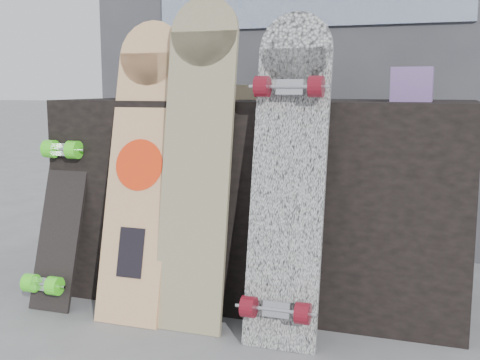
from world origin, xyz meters
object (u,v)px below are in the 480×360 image
at_px(vendor_table, 263,199).
at_px(skateboard_dark, 61,205).
at_px(longboard_geisha, 141,161).
at_px(longboard_cascadia, 288,173).
at_px(longboard_celtic, 197,152).

distance_m(vendor_table, skateboard_dark, 0.80).
relative_size(longboard_geisha, longboard_cascadia, 1.00).
relative_size(longboard_celtic, longboard_cascadia, 1.06).
height_order(vendor_table, longboard_cascadia, longboard_cascadia).
bearing_deg(vendor_table, longboard_geisha, -137.21).
bearing_deg(longboard_geisha, skateboard_dark, -177.60).
relative_size(longboard_geisha, skateboard_dark, 1.42).
bearing_deg(longboard_geisha, vendor_table, 42.79).
height_order(vendor_table, skateboard_dark, vendor_table).
bearing_deg(longboard_geisha, longboard_celtic, -3.57).
xyz_separation_m(longboard_geisha, longboard_cascadia, (0.58, -0.06, -0.01)).
xyz_separation_m(longboard_celtic, longboard_cascadia, (0.34, -0.05, -0.05)).
height_order(longboard_geisha, longboard_celtic, longboard_celtic).
bearing_deg(longboard_celtic, vendor_table, 69.24).
bearing_deg(longboard_cascadia, longboard_geisha, 173.72).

